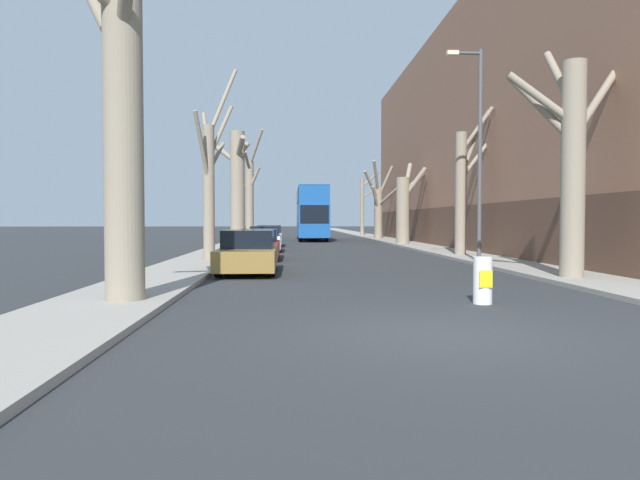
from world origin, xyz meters
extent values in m
plane|color=#2B2D30|center=(0.00, 0.00, 0.00)|extent=(300.00, 300.00, 0.00)
cube|color=gray|center=(-5.90, 50.00, 0.06)|extent=(2.44, 120.00, 0.12)
cube|color=gray|center=(5.90, 50.00, 0.06)|extent=(2.44, 120.00, 0.12)
cube|color=#93664C|center=(12.12, 27.33, 7.00)|extent=(10.00, 45.28, 14.00)
cube|color=brown|center=(7.10, 27.33, 1.25)|extent=(0.12, 44.38, 2.50)
cylinder|color=gray|center=(-5.56, 3.18, 3.46)|extent=(0.77, 0.77, 6.92)
cylinder|color=gray|center=(-6.02, 3.54, 5.67)|extent=(1.24, 1.08, 1.85)
cylinder|color=gray|center=(-5.52, 14.78, 2.75)|extent=(0.46, 0.46, 5.50)
cylinder|color=gray|center=(-5.05, 15.54, 6.56)|extent=(1.16, 1.71, 3.11)
cylinder|color=gray|center=(-5.34, 15.68, 4.32)|extent=(0.54, 1.92, 1.50)
cylinder|color=gray|center=(-5.69, 14.17, 4.52)|extent=(0.52, 1.40, 2.71)
cylinder|color=gray|center=(-5.72, 15.53, 5.27)|extent=(0.59, 1.66, 2.01)
cylinder|color=gray|center=(-5.11, 15.31, 5.30)|extent=(1.03, 1.27, 2.39)
cylinder|color=gray|center=(-5.44, 26.54, 3.54)|extent=(0.88, 0.88, 7.08)
cylinder|color=gray|center=(-5.18, 27.31, 6.01)|extent=(0.86, 1.78, 1.30)
cylinder|color=gray|center=(-6.35, 26.95, 5.89)|extent=(2.12, 1.16, 1.69)
cylinder|color=gray|center=(-5.21, 25.76, 5.98)|extent=(0.80, 1.82, 1.34)
cylinder|color=gray|center=(-5.50, 38.01, 3.22)|extent=(0.66, 0.66, 6.44)
cylinder|color=gray|center=(-5.63, 37.23, 6.42)|extent=(0.50, 1.75, 1.42)
cylinder|color=gray|center=(-4.95, 37.33, 7.43)|extent=(1.40, 1.67, 2.87)
cylinder|color=gray|center=(-5.09, 37.74, 5.08)|extent=(1.12, 0.84, 1.88)
cylinder|color=gray|center=(-6.22, 38.32, 4.95)|extent=(1.68, 0.90, 1.88)
cylinder|color=gray|center=(5.57, 7.15, 3.05)|extent=(0.65, 0.65, 6.10)
cylinder|color=gray|center=(6.59, 7.66, 5.25)|extent=(2.28, 1.30, 2.65)
cylinder|color=gray|center=(4.72, 7.32, 5.09)|extent=(1.90, 0.61, 1.56)
cylinder|color=gray|center=(4.90, 7.68, 4.89)|extent=(1.63, 1.35, 2.11)
cylinder|color=gray|center=(5.51, 7.85, 5.75)|extent=(0.38, 1.61, 2.01)
cylinder|color=gray|center=(5.63, 17.69, 2.88)|extent=(0.52, 0.52, 5.76)
cylinder|color=gray|center=(6.58, 18.14, 6.04)|extent=(2.11, 1.14, 2.76)
cylinder|color=gray|center=(6.23, 17.99, 5.11)|extent=(1.43, 0.83, 2.86)
cylinder|color=gray|center=(6.33, 17.62, 5.86)|extent=(1.57, 0.34, 2.13)
cylinder|color=gray|center=(6.63, 18.34, 4.72)|extent=(2.20, 1.52, 2.36)
cylinder|color=gray|center=(5.39, 29.98, 2.30)|extent=(0.90, 0.90, 4.60)
cylinder|color=gray|center=(5.84, 30.94, 4.25)|extent=(1.29, 2.28, 3.01)
cylinder|color=gray|center=(6.53, 30.71, 4.51)|extent=(2.62, 1.83, 2.36)
cylinder|color=gray|center=(6.11, 29.76, 4.18)|extent=(1.78, 0.82, 2.23)
cylinder|color=gray|center=(5.54, 41.59, 2.32)|extent=(0.72, 0.72, 4.65)
cylinder|color=gray|center=(6.09, 41.23, 5.05)|extent=(1.44, 1.05, 2.79)
cylinder|color=gray|center=(4.84, 40.85, 4.68)|extent=(1.71, 1.80, 2.60)
cylinder|color=gray|center=(5.20, 40.98, 3.61)|extent=(1.00, 1.52, 2.12)
cylinder|color=gray|center=(6.31, 40.41, 3.83)|extent=(1.83, 2.61, 1.87)
cylinder|color=gray|center=(5.22, 40.74, 5.43)|extent=(0.95, 1.98, 2.82)
cylinder|color=gray|center=(5.52, 52.57, 3.12)|extent=(0.40, 0.40, 6.23)
cylinder|color=gray|center=(6.76, 52.70, 4.94)|extent=(2.58, 0.41, 1.80)
cylinder|color=gray|center=(6.43, 52.29, 6.09)|extent=(1.95, 0.71, 1.78)
cylinder|color=gray|center=(6.43, 53.11, 6.13)|extent=(1.95, 1.24, 1.47)
cube|color=#19519E|center=(-0.39, 40.29, 1.65)|extent=(2.42, 10.90, 2.59)
cube|color=#19519E|center=(-0.39, 40.29, 3.63)|extent=(2.37, 10.68, 1.38)
cube|color=navy|center=(-0.39, 40.29, 4.38)|extent=(2.37, 10.68, 0.12)
cube|color=black|center=(-0.39, 40.29, 2.15)|extent=(2.45, 9.59, 1.35)
cube|color=black|center=(-0.39, 40.29, 3.70)|extent=(2.45, 9.59, 1.05)
cube|color=black|center=(-0.39, 34.86, 2.15)|extent=(2.18, 0.06, 1.42)
cylinder|color=black|center=(-1.43, 37.02, 0.53)|extent=(0.30, 1.06, 1.06)
cylinder|color=black|center=(0.66, 37.02, 0.53)|extent=(0.30, 1.06, 1.06)
cylinder|color=black|center=(-1.43, 43.34, 0.53)|extent=(0.30, 1.06, 1.06)
cylinder|color=black|center=(0.66, 43.34, 0.53)|extent=(0.30, 1.06, 1.06)
cube|color=olive|center=(-3.63, 10.15, 0.49)|extent=(1.81, 4.51, 0.63)
cube|color=black|center=(-3.63, 10.42, 1.09)|extent=(1.59, 2.34, 0.57)
cylinder|color=black|center=(-4.42, 8.80, 0.30)|extent=(0.20, 0.61, 0.61)
cylinder|color=black|center=(-2.83, 8.80, 0.30)|extent=(0.20, 0.61, 0.61)
cylinder|color=black|center=(-4.42, 11.50, 0.30)|extent=(0.20, 0.61, 0.61)
cylinder|color=black|center=(-2.83, 11.50, 0.30)|extent=(0.20, 0.61, 0.61)
cube|color=maroon|center=(-3.63, 16.47, 0.48)|extent=(1.76, 4.24, 0.60)
cube|color=black|center=(-3.63, 16.72, 1.05)|extent=(1.55, 2.20, 0.54)
cylinder|color=black|center=(-4.40, 15.19, 0.31)|extent=(0.20, 0.62, 0.62)
cylinder|color=black|center=(-2.85, 15.19, 0.31)|extent=(0.20, 0.62, 0.62)
cylinder|color=black|center=(-4.40, 17.74, 0.31)|extent=(0.20, 0.62, 0.62)
cylinder|color=black|center=(-2.85, 17.74, 0.31)|extent=(0.20, 0.62, 0.62)
cube|color=silver|center=(-3.63, 22.75, 0.52)|extent=(1.75, 3.90, 0.68)
cube|color=black|center=(-3.63, 22.98, 1.12)|extent=(1.54, 2.03, 0.51)
cylinder|color=black|center=(-4.39, 21.58, 0.32)|extent=(0.20, 0.63, 0.63)
cylinder|color=black|center=(-2.86, 21.58, 0.32)|extent=(0.20, 0.63, 0.63)
cylinder|color=black|center=(-4.39, 23.92, 0.32)|extent=(0.20, 0.63, 0.63)
cylinder|color=black|center=(-2.86, 23.92, 0.32)|extent=(0.20, 0.63, 0.63)
cube|color=#9EA3AD|center=(-3.63, 29.15, 0.52)|extent=(1.73, 4.35, 0.69)
cube|color=black|center=(-3.63, 29.41, 1.12)|extent=(1.52, 2.26, 0.50)
cylinder|color=black|center=(-4.38, 27.85, 0.33)|extent=(0.20, 0.67, 0.67)
cylinder|color=black|center=(-2.87, 27.85, 0.33)|extent=(0.20, 0.67, 0.67)
cylinder|color=black|center=(-4.38, 30.45, 0.33)|extent=(0.20, 0.67, 0.67)
cylinder|color=black|center=(-2.87, 30.45, 0.33)|extent=(0.20, 0.67, 0.67)
cylinder|color=#4C4F54|center=(5.05, 13.37, 4.12)|extent=(0.16, 0.16, 8.25)
cylinder|color=#4C4F54|center=(4.50, 13.37, 8.10)|extent=(1.10, 0.11, 0.11)
cube|color=beige|center=(3.95, 13.37, 8.10)|extent=(0.44, 0.20, 0.16)
cylinder|color=white|center=(1.62, 3.02, 0.48)|extent=(0.38, 0.38, 0.96)
cube|color=yellow|center=(1.62, 2.82, 0.53)|extent=(0.27, 0.01, 0.34)
camera|label=1|loc=(-2.30, -8.31, 1.70)|focal=32.00mm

